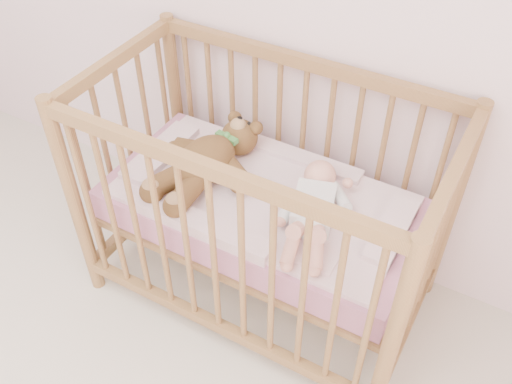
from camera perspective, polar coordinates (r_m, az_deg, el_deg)
The scene contains 5 objects.
crib at distance 2.24m, azimuth 0.63°, elevation -1.49°, with size 1.36×0.76×1.00m, color #9C7742, non-canonical shape.
mattress at distance 2.25m, azimuth 0.62°, elevation -1.76°, with size 1.22×0.62×0.13m, color pink.
blanket at distance 2.20m, azimuth 0.64°, elevation -0.37°, with size 1.10×0.58×0.06m, color pink, non-canonical shape.
baby at distance 2.06m, azimuth 5.78°, elevation -1.24°, with size 0.27×0.55×0.13m, color white, non-canonical shape.
teddy_bear at distance 2.22m, azimuth -5.06°, elevation 3.00°, with size 0.42×0.60×0.17m, color brown, non-canonical shape.
Camera 1 is at (1.14, 0.19, 2.07)m, focal length 40.00 mm.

